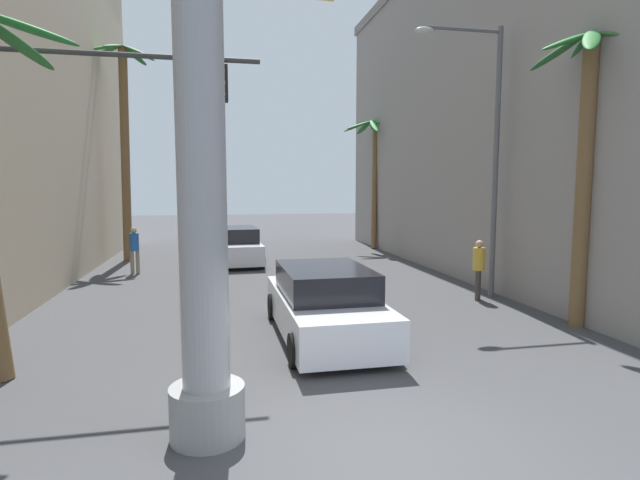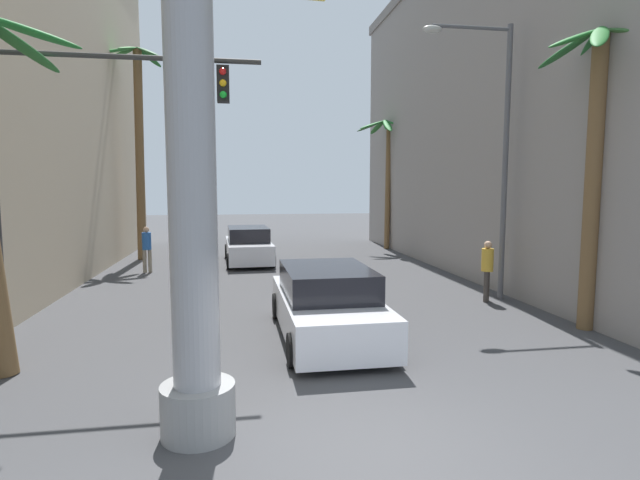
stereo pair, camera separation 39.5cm
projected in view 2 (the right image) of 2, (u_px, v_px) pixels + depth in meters
ground_plane at (289, 291)px, 15.93m from camera, size 90.66×90.66×0.00m
building_right at (552, 107)px, 19.56m from camera, size 8.52×23.88×12.85m
street_lamp at (494, 137)px, 14.27m from camera, size 2.67×0.28×7.86m
traffic_light_mast at (80, 143)px, 9.50m from camera, size 5.08×0.32×5.87m
car_lead at (327, 304)px, 10.97m from camera, size 2.13×4.94×1.56m
car_far at (248, 246)px, 21.83m from camera, size 2.13×4.83×1.56m
palm_tree_near_right at (594, 144)px, 11.21m from camera, size 2.81×2.68×6.83m
palm_tree_far_right at (386, 160)px, 26.52m from camera, size 2.88×2.89×6.88m
palm_tree_far_left at (139, 132)px, 22.29m from camera, size 2.80×2.78×9.51m
pedestrian_far_left at (147, 246)px, 19.18m from camera, size 0.34×0.34×1.78m
pedestrian_mid_right at (487, 266)px, 14.36m from camera, size 0.47×0.47×1.76m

